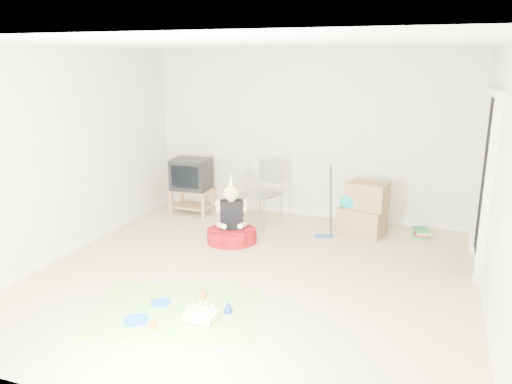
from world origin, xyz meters
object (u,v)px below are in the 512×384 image
(tv_stand, at_px, (192,198))
(seated_woman, at_px, (232,228))
(crt_tv, at_px, (191,174))
(cardboard_boxes, at_px, (364,210))
(folding_chair, at_px, (262,194))
(birthday_cake, at_px, (201,316))

(tv_stand, distance_m, seated_woman, 1.54)
(crt_tv, xyz_separation_m, cardboard_boxes, (2.78, -0.10, -0.29))
(folding_chair, relative_size, birthday_cake, 3.36)
(seated_woman, height_order, birthday_cake, seated_woman)
(crt_tv, distance_m, seated_woman, 1.61)
(folding_chair, height_order, cardboard_boxes, folding_chair)
(folding_chair, bearing_deg, seated_woman, -99.33)
(crt_tv, height_order, cardboard_boxes, crt_tv)
(folding_chair, xyz_separation_m, cardboard_boxes, (1.51, 0.08, -0.12))
(seated_woman, distance_m, birthday_cake, 2.13)
(cardboard_boxes, relative_size, seated_woman, 0.78)
(birthday_cake, bearing_deg, folding_chair, 97.49)
(crt_tv, bearing_deg, folding_chair, -10.54)
(tv_stand, distance_m, folding_chair, 1.31)
(seated_woman, bearing_deg, tv_stand, 137.21)
(birthday_cake, bearing_deg, seated_woman, 104.33)
(birthday_cake, bearing_deg, crt_tv, 118.10)
(folding_chair, relative_size, cardboard_boxes, 1.30)
(tv_stand, xyz_separation_m, folding_chair, (1.28, -0.19, 0.24))
(folding_chair, xyz_separation_m, birthday_cake, (0.38, -2.92, -0.45))
(folding_chair, height_order, birthday_cake, folding_chair)
(tv_stand, xyz_separation_m, seated_woman, (1.13, -1.05, -0.03))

